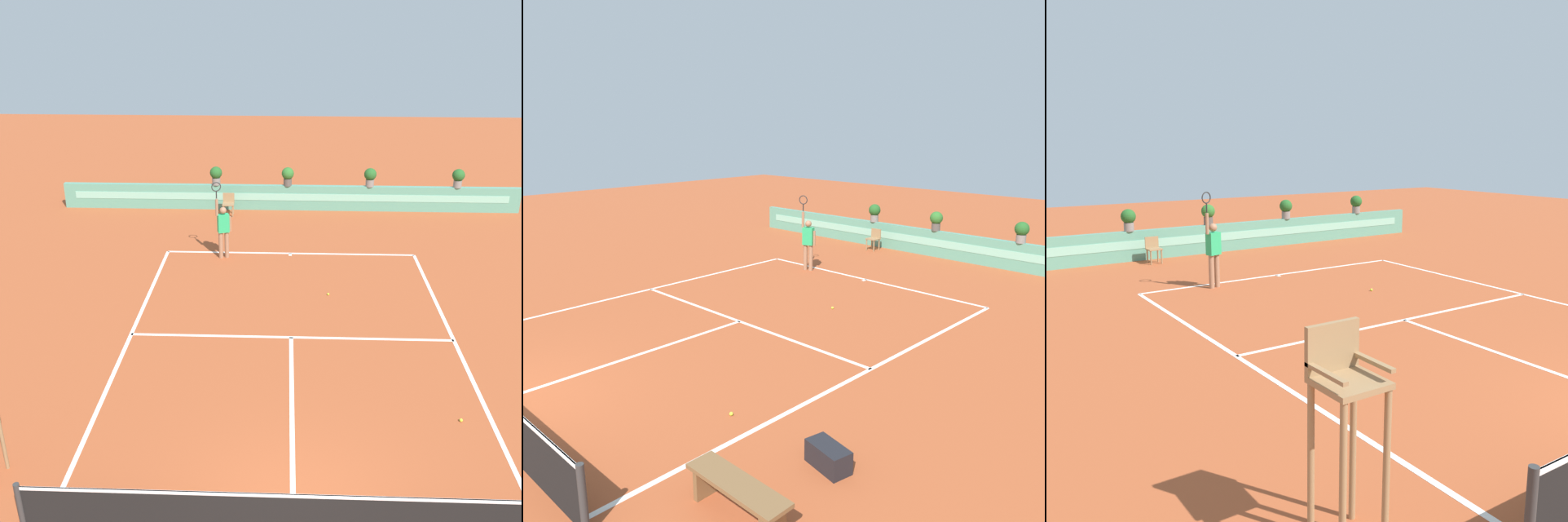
{
  "view_description": "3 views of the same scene",
  "coord_description": "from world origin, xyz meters",
  "views": [
    {
      "loc": [
        -0.24,
        -7.57,
        8.23
      ],
      "look_at": [
        -0.87,
        8.94,
        1.0
      ],
      "focal_mm": 43.52,
      "sensor_mm": 36.0,
      "label": 1
    },
    {
      "loc": [
        10.26,
        -2.51,
        4.95
      ],
      "look_at": [
        -0.87,
        8.94,
        1.0
      ],
      "focal_mm": 38.43,
      "sensor_mm": 36.0,
      "label": 2
    },
    {
      "loc": [
        -8.73,
        -2.88,
        3.78
      ],
      "look_at": [
        -0.87,
        8.94,
        1.0
      ],
      "focal_mm": 41.0,
      "sensor_mm": 36.0,
      "label": 3
    }
  ],
  "objects": [
    {
      "name": "potted_plant_right",
      "position": [
        3.11,
        16.39,
        1.41
      ],
      "size": [
        0.48,
        0.48,
        0.72
      ],
      "color": "gray",
      "rests_on": "back_wall_barrier"
    },
    {
      "name": "ball_kid_chair",
      "position": [
        -2.38,
        15.66,
        0.48
      ],
      "size": [
        0.44,
        0.44,
        0.85
      ],
      "color": "#99754C",
      "rests_on": "ground"
    },
    {
      "name": "potted_plant_centre",
      "position": [
        -0.1,
        16.39,
        1.41
      ],
      "size": [
        0.48,
        0.48,
        0.72
      ],
      "color": "#514C47",
      "rests_on": "back_wall_barrier"
    },
    {
      "name": "tennis_ball_near_baseline",
      "position": [
        1.09,
        8.83,
        0.03
      ],
      "size": [
        0.07,
        0.07,
        0.07
      ],
      "primitive_type": "sphere",
      "color": "#CCE033",
      "rests_on": "ground"
    },
    {
      "name": "tennis_player",
      "position": [
        -2.18,
        11.47,
        1.05
      ],
      "size": [
        0.6,
        0.32,
        2.58
      ],
      "color": "#9E7051",
      "rests_on": "ground"
    },
    {
      "name": "umpire_chair",
      "position": [
        -5.55,
        1.26,
        1.34
      ],
      "size": [
        0.6,
        0.6,
        2.14
      ],
      "color": "#99754C",
      "rests_on": "ground"
    },
    {
      "name": "potted_plant_left",
      "position": [
        -2.92,
        16.39,
        1.41
      ],
      "size": [
        0.48,
        0.48,
        0.72
      ],
      "color": "gray",
      "rests_on": "back_wall_barrier"
    },
    {
      "name": "potted_plant_far_right",
      "position": [
        6.5,
        16.39,
        1.41
      ],
      "size": [
        0.48,
        0.48,
        0.72
      ],
      "color": "gray",
      "rests_on": "back_wall_barrier"
    },
    {
      "name": "ground_plane",
      "position": [
        0.0,
        6.0,
        0.0
      ],
      "size": [
        60.0,
        60.0,
        0.0
      ],
      "primitive_type": "plane",
      "color": "#A84C28"
    },
    {
      "name": "back_wall_barrier",
      "position": [
        0.0,
        16.39,
        0.5
      ],
      "size": [
        18.0,
        0.21,
        1.0
      ],
      "color": "#599E84",
      "rests_on": "ground"
    },
    {
      "name": "court_lines",
      "position": [
        0.0,
        6.72,
        0.0
      ],
      "size": [
        8.32,
        11.94,
        0.01
      ],
      "color": "white",
      "rests_on": "ground"
    }
  ]
}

